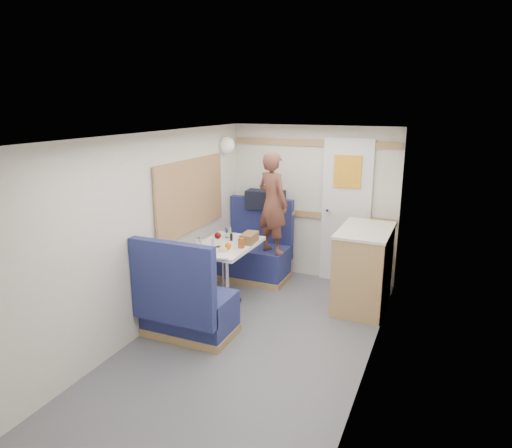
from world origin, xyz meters
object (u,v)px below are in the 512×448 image
at_px(bench_near, 186,309).
at_px(tumbler_left, 199,242).
at_px(beer_glass, 241,243).
at_px(dinette_table, 225,257).
at_px(tumbler_mid, 228,232).
at_px(tray, 219,254).
at_px(salt_grinder, 213,242).
at_px(wine_glass, 218,236).
at_px(orange_fruit, 228,246).
at_px(duffel_bag, 265,200).
at_px(bread_loaf, 249,238).
at_px(galley_counter, 363,267).
at_px(bench_far, 255,256).
at_px(pepper_grinder, 231,237).
at_px(cheese_block, 223,250).
at_px(dome_light, 227,145).
at_px(person, 273,203).

xyz_separation_m(bench_near, tumbler_left, (-0.22, 0.66, 0.47)).
distance_m(tumbler_left, beer_glass, 0.47).
xyz_separation_m(dinette_table, tumbler_mid, (-0.09, 0.25, 0.22)).
height_order(tray, salt_grinder, salt_grinder).
bearing_deg(wine_glass, tray, -59.11).
bearing_deg(orange_fruit, dinette_table, 124.55).
bearing_deg(duffel_bag, bench_near, -97.28).
distance_m(beer_glass, bread_loaf, 0.22).
bearing_deg(tumbler_mid, duffel_bag, 81.84).
bearing_deg(dinette_table, galley_counter, 20.54).
bearing_deg(wine_glass, beer_glass, 16.59).
distance_m(bench_far, bench_near, 1.73).
bearing_deg(tumbler_mid, wine_glass, -80.79).
distance_m(pepper_grinder, bread_loaf, 0.22).
bearing_deg(duffel_bag, beer_glass, -87.12).
bearing_deg(pepper_grinder, cheese_block, -75.42).
relative_size(orange_fruit, wine_glass, 0.42).
bearing_deg(bench_near, tray, 77.94).
bearing_deg(dome_light, orange_fruit, -63.31).
bearing_deg(cheese_block, bread_loaf, 76.80).
bearing_deg(beer_glass, person, 84.17).
height_order(bench_near, beer_glass, bench_near).
height_order(galley_counter, tray, galley_counter).
xyz_separation_m(person, bread_loaf, (-0.08, -0.53, -0.30)).
relative_size(orange_fruit, pepper_grinder, 0.82).
height_order(bench_far, person, person).
distance_m(tumbler_left, pepper_grinder, 0.42).
bearing_deg(bench_near, tumbler_left, 108.32).
xyz_separation_m(tray, bread_loaf, (0.12, 0.52, 0.05)).
height_order(duffel_bag, orange_fruit, duffel_bag).
bearing_deg(bench_near, dome_light, 102.82).
distance_m(dome_light, tumbler_left, 1.45).
bearing_deg(orange_fruit, cheese_block, -102.95).
distance_m(tumbler_mid, bread_loaf, 0.32).
bearing_deg(orange_fruit, person, 79.72).
bearing_deg(tray, bench_near, -102.06).
bearing_deg(orange_fruit, beer_glass, 59.88).
height_order(dome_light, tray, dome_light).
bearing_deg(dinette_table, tumbler_left, -136.83).
height_order(person, orange_fruit, person).
distance_m(person, orange_fruit, 0.97).
relative_size(wine_glass, tumbler_mid, 1.37).
bearing_deg(wine_glass, person, 68.42).
xyz_separation_m(dome_light, bread_loaf, (0.61, -0.68, -0.97)).
height_order(cheese_block, bread_loaf, bread_loaf).
relative_size(bench_far, bread_loaf, 3.95).
bearing_deg(beer_glass, wine_glass, -163.41).
relative_size(duffel_bag, tray, 1.60).
relative_size(dinette_table, bench_far, 0.88).
xyz_separation_m(dinette_table, person, (0.30, 0.70, 0.51)).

